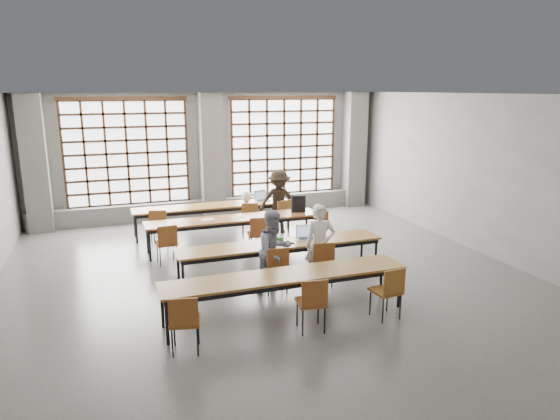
% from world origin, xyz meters
% --- Properties ---
extents(floor, '(11.00, 11.00, 0.00)m').
position_xyz_m(floor, '(0.00, 0.00, 0.00)').
color(floor, '#51514E').
rests_on(floor, ground).
extents(ceiling, '(11.00, 11.00, 0.00)m').
position_xyz_m(ceiling, '(0.00, 0.00, 3.50)').
color(ceiling, silver).
rests_on(ceiling, floor).
extents(wall_back, '(10.00, 0.00, 10.00)m').
position_xyz_m(wall_back, '(0.00, 5.50, 1.75)').
color(wall_back, slate).
rests_on(wall_back, floor).
extents(wall_front, '(10.00, 0.00, 10.00)m').
position_xyz_m(wall_front, '(0.00, -5.50, 1.75)').
color(wall_front, slate).
rests_on(wall_front, floor).
extents(wall_right, '(0.00, 11.00, 11.00)m').
position_xyz_m(wall_right, '(5.00, 0.00, 1.75)').
color(wall_right, slate).
rests_on(wall_right, floor).
extents(column_left, '(0.60, 0.55, 3.50)m').
position_xyz_m(column_left, '(-4.50, 5.22, 1.75)').
color(column_left, '#595956').
rests_on(column_left, floor).
extents(column_mid, '(0.60, 0.55, 3.50)m').
position_xyz_m(column_mid, '(0.00, 5.22, 1.75)').
color(column_mid, '#595956').
rests_on(column_mid, floor).
extents(column_right, '(0.60, 0.55, 3.50)m').
position_xyz_m(column_right, '(4.50, 5.22, 1.75)').
color(column_right, '#595956').
rests_on(column_right, floor).
extents(window_left, '(3.32, 0.12, 3.00)m').
position_xyz_m(window_left, '(-2.25, 5.42, 1.90)').
color(window_left, white).
rests_on(window_left, wall_back).
extents(window_right, '(3.32, 0.12, 3.00)m').
position_xyz_m(window_right, '(2.25, 5.42, 1.90)').
color(window_right, white).
rests_on(window_right, wall_back).
extents(sill_ledge, '(9.80, 0.35, 0.50)m').
position_xyz_m(sill_ledge, '(0.00, 5.30, 0.25)').
color(sill_ledge, '#595956').
rests_on(sill_ledge, floor).
extents(desk_row_a, '(4.00, 0.70, 0.73)m').
position_xyz_m(desk_row_a, '(-0.34, 3.55, 0.66)').
color(desk_row_a, brown).
rests_on(desk_row_a, floor).
extents(desk_row_b, '(4.00, 0.70, 0.73)m').
position_xyz_m(desk_row_b, '(-0.16, 2.13, 0.66)').
color(desk_row_b, brown).
rests_on(desk_row_b, floor).
extents(desk_row_c, '(4.00, 0.70, 0.73)m').
position_xyz_m(desk_row_c, '(0.22, -0.01, 0.66)').
color(desk_row_c, brown).
rests_on(desk_row_c, floor).
extents(desk_row_d, '(4.00, 0.70, 0.73)m').
position_xyz_m(desk_row_d, '(-0.26, -1.61, 0.66)').
color(desk_row_d, brown).
rests_on(desk_row_d, floor).
extents(chair_back_left, '(0.51, 0.52, 0.88)m').
position_xyz_m(chair_back_left, '(-1.76, 2.92, 0.54)').
color(chair_back_left, brown).
rests_on(chair_back_left, floor).
extents(chair_back_mid, '(0.50, 0.50, 0.88)m').
position_xyz_m(chair_back_mid, '(0.44, 2.92, 0.54)').
color(chair_back_mid, brown).
rests_on(chair_back_mid, floor).
extents(chair_back_right, '(0.52, 0.52, 0.88)m').
position_xyz_m(chair_back_right, '(1.28, 2.92, 0.54)').
color(chair_back_right, brown).
rests_on(chair_back_right, floor).
extents(chair_mid_left, '(0.45, 0.45, 0.88)m').
position_xyz_m(chair_mid_left, '(-1.75, 1.51, 0.54)').
color(chair_mid_left, brown).
rests_on(chair_mid_left, floor).
extents(chair_mid_centre, '(0.47, 0.48, 0.88)m').
position_xyz_m(chair_mid_centre, '(0.23, 1.51, 0.54)').
color(chair_mid_centre, brown).
rests_on(chair_mid_centre, floor).
extents(chair_mid_right, '(0.52, 0.52, 0.88)m').
position_xyz_m(chair_mid_right, '(1.66, 1.51, 0.54)').
color(chair_mid_right, brown).
rests_on(chair_mid_right, floor).
extents(chair_front_left, '(0.45, 0.46, 0.88)m').
position_xyz_m(chair_front_left, '(-0.09, -0.64, 0.54)').
color(chair_front_left, brown).
rests_on(chair_front_left, floor).
extents(chair_front_right, '(0.47, 0.47, 0.88)m').
position_xyz_m(chair_front_right, '(0.81, -0.64, 0.54)').
color(chair_front_right, brown).
rests_on(chair_front_right, floor).
extents(chair_near_left, '(0.50, 0.50, 0.88)m').
position_xyz_m(chair_near_left, '(-1.98, -2.24, 0.54)').
color(chair_near_left, brown).
rests_on(chair_near_left, floor).
extents(chair_near_mid, '(0.47, 0.47, 0.88)m').
position_xyz_m(chair_near_mid, '(-0.07, -2.24, 0.54)').
color(chair_near_mid, brown).
rests_on(chair_near_mid, floor).
extents(chair_near_right, '(0.46, 0.46, 0.88)m').
position_xyz_m(chair_near_right, '(1.25, -2.24, 0.54)').
color(chair_near_right, brown).
rests_on(chair_near_right, floor).
extents(student_male, '(0.64, 0.51, 1.54)m').
position_xyz_m(student_male, '(0.82, -0.51, 0.77)').
color(student_male, silver).
rests_on(student_male, floor).
extents(student_female, '(0.88, 0.78, 1.51)m').
position_xyz_m(student_female, '(-0.08, -0.51, 0.76)').
color(student_female, navy).
rests_on(student_female, floor).
extents(student_back, '(1.14, 0.78, 1.62)m').
position_xyz_m(student_back, '(1.26, 3.05, 0.81)').
color(student_back, black).
rests_on(student_back, floor).
extents(laptop_front, '(0.41, 0.36, 0.26)m').
position_xyz_m(laptop_front, '(0.78, 0.09, 0.79)').
color(laptop_front, silver).
rests_on(laptop_front, desk_row_c).
extents(laptop_back, '(0.43, 0.39, 0.26)m').
position_xyz_m(laptop_back, '(1.00, 3.66, 0.79)').
color(laptop_back, silver).
rests_on(laptop_back, desk_row_a).
extents(mouse, '(0.11, 0.09, 0.04)m').
position_xyz_m(mouse, '(1.17, -0.03, 0.75)').
color(mouse, silver).
rests_on(mouse, desk_row_c).
extents(green_box, '(0.26, 0.12, 0.09)m').
position_xyz_m(green_box, '(0.17, 0.07, 0.78)').
color(green_box, '#2E8A2D').
rests_on(green_box, desk_row_c).
extents(phone, '(0.14, 0.11, 0.01)m').
position_xyz_m(phone, '(0.40, -0.11, 0.74)').
color(phone, black).
rests_on(phone, desk_row_c).
extents(paper_sheet_a, '(0.34, 0.27, 0.00)m').
position_xyz_m(paper_sheet_a, '(-0.76, 2.18, 0.73)').
color(paper_sheet_a, white).
rests_on(paper_sheet_a, desk_row_b).
extents(paper_sheet_c, '(0.34, 0.27, 0.00)m').
position_xyz_m(paper_sheet_c, '(-0.06, 2.13, 0.73)').
color(paper_sheet_c, silver).
rests_on(paper_sheet_c, desk_row_b).
extents(backpack, '(0.35, 0.26, 0.40)m').
position_xyz_m(backpack, '(1.44, 2.18, 0.93)').
color(backpack, black).
rests_on(backpack, desk_row_b).
extents(plastic_bag, '(0.32, 0.29, 0.29)m').
position_xyz_m(plastic_bag, '(0.56, 3.60, 0.87)').
color(plastic_bag, white).
rests_on(plastic_bag, desk_row_a).
extents(red_pouch, '(0.21, 0.13, 0.06)m').
position_xyz_m(red_pouch, '(-1.96, -2.16, 0.50)').
color(red_pouch, '#B1152E').
rests_on(red_pouch, chair_near_left).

